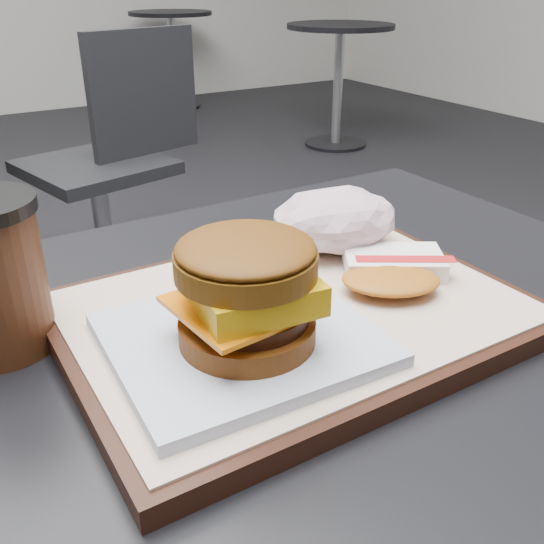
{
  "coord_description": "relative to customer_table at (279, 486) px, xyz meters",
  "views": [
    {
      "loc": [
        -0.24,
        -0.37,
        1.04
      ],
      "look_at": [
        -0.02,
        -0.02,
        0.83
      ],
      "focal_mm": 40.0,
      "sensor_mm": 36.0,
      "label": 1
    }
  ],
  "objects": [
    {
      "name": "hash_brown",
      "position": [
        0.11,
        -0.01,
        0.22
      ],
      "size": [
        0.14,
        0.13,
        0.02
      ],
      "color": "white",
      "rests_on": "serving_tray"
    },
    {
      "name": "crumpled_wrapper",
      "position": [
        0.11,
        0.08,
        0.23
      ],
      "size": [
        0.13,
        0.1,
        0.06
      ],
      "primitive_type": null,
      "color": "silver",
      "rests_on": "serving_tray"
    },
    {
      "name": "breakfast_sandwich",
      "position": [
        -0.06,
        -0.04,
        0.24
      ],
      "size": [
        0.2,
        0.18,
        0.09
      ],
      "color": "white",
      "rests_on": "serving_tray"
    },
    {
      "name": "bg_table_near",
      "position": [
        2.2,
        2.8,
        -0.02
      ],
      "size": [
        0.66,
        0.66,
        0.75
      ],
      "color": "black",
      "rests_on": "ground"
    },
    {
      "name": "neighbor_chair",
      "position": [
        0.35,
        1.59,
        -0.07
      ],
      "size": [
        0.64,
        0.5,
        0.88
      ],
      "color": "#A1A1A5",
      "rests_on": "ground"
    },
    {
      "name": "serving_tray",
      "position": [
        0.01,
        -0.0,
        0.2
      ],
      "size": [
        0.38,
        0.28,
        0.02
      ],
      "color": "black",
      "rests_on": "customer_table"
    },
    {
      "name": "customer_table",
      "position": [
        0.0,
        0.0,
        0.0
      ],
      "size": [
        0.8,
        0.6,
        0.77
      ],
      "color": "#A5A5AA",
      "rests_on": "ground"
    },
    {
      "name": "bg_table_far",
      "position": [
        1.8,
        4.5,
        -0.02
      ],
      "size": [
        0.66,
        0.66,
        0.75
      ],
      "color": "black",
      "rests_on": "ground"
    }
  ]
}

